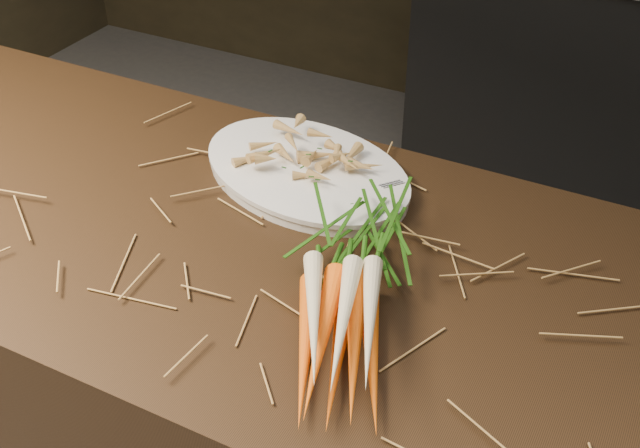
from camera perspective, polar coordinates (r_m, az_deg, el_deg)
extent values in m
cone|color=#F04B00|center=(1.03, -1.02, -8.79)|extent=(0.14, 0.25, 0.03)
cone|color=#F04B00|center=(1.03, 1.32, -8.97)|extent=(0.12, 0.26, 0.03)
cone|color=#F04B00|center=(1.03, 3.68, -9.14)|extent=(0.15, 0.25, 0.03)
cone|color=#F04B00|center=(1.01, 0.12, -8.18)|extent=(0.11, 0.26, 0.03)
cone|color=#F04B00|center=(1.00, 2.48, -8.36)|extent=(0.13, 0.25, 0.03)
cone|color=beige|center=(1.01, -0.45, -6.57)|extent=(0.14, 0.23, 0.04)
cone|color=beige|center=(0.99, 1.63, -6.95)|extent=(0.11, 0.24, 0.04)
cone|color=beige|center=(1.00, 3.55, -6.86)|extent=(0.12, 0.24, 0.04)
ellipsoid|color=#316713|center=(1.18, 2.34, -0.18)|extent=(0.23, 0.27, 0.08)
cube|color=silver|center=(1.27, 2.96, 1.38)|extent=(0.10, 0.12, 0.00)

